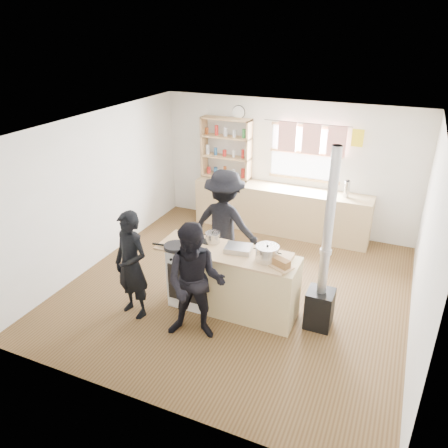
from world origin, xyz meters
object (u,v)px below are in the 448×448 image
at_px(bread_board, 281,264).
at_px(person_near_right, 195,283).
at_px(cooking_island, 233,281).
at_px(stockpot_stove, 213,237).
at_px(thermos, 347,189).
at_px(person_far, 225,224).
at_px(skillet_greens, 176,246).
at_px(stockpot_counter, 267,253).
at_px(person_near_left, 131,265).
at_px(roast_tray, 238,248).
at_px(flue_heater, 322,285).

bearing_deg(bread_board, person_near_right, -148.11).
distance_m(cooking_island, stockpot_stove, 0.68).
distance_m(thermos, person_far, 2.44).
bearing_deg(bread_board, thermos, 83.32).
height_order(skillet_greens, stockpot_counter, stockpot_counter).
height_order(person_near_left, person_near_right, person_near_right).
bearing_deg(person_far, stockpot_counter, 141.73).
bearing_deg(person_near_left, person_far, 78.24).
relative_size(roast_tray, person_near_right, 0.24).
relative_size(skillet_greens, bread_board, 1.09).
distance_m(skillet_greens, person_near_left, 0.65).
relative_size(roast_tray, stockpot_counter, 1.24).
relative_size(person_near_right, person_far, 0.91).
bearing_deg(roast_tray, cooking_island, -128.58).
bearing_deg(bread_board, roast_tray, 163.71).
height_order(cooking_island, flue_heater, flue_heater).
xyz_separation_m(cooking_island, flue_heater, (1.21, 0.12, 0.18)).
height_order(thermos, person_far, person_far).
distance_m(skillet_greens, roast_tray, 0.87).
relative_size(cooking_island, flue_heater, 0.79).
bearing_deg(cooking_island, stockpot_counter, -2.62).
height_order(cooking_island, person_far, person_far).
xyz_separation_m(roast_tray, stockpot_counter, (0.44, -0.09, 0.06)).
bearing_deg(cooking_island, person_near_right, -107.08).
bearing_deg(thermos, person_near_right, -110.08).
bearing_deg(roast_tray, person_near_left, -151.97).
distance_m(roast_tray, person_far, 1.01).
xyz_separation_m(person_near_left, person_far, (0.72, 1.52, 0.10)).
relative_size(stockpot_stove, person_near_left, 0.14).
distance_m(thermos, person_near_left, 4.10).
bearing_deg(person_near_right, person_far, 85.50).
distance_m(thermos, person_near_right, 3.71).
bearing_deg(bread_board, person_far, 139.85).
bearing_deg(person_near_left, thermos, 69.63).
distance_m(roast_tray, stockpot_stove, 0.44).
relative_size(cooking_island, stockpot_counter, 6.33).
distance_m(cooking_island, skillet_greens, 0.94).
bearing_deg(bread_board, stockpot_counter, 154.68).
height_order(skillet_greens, bread_board, bread_board).
bearing_deg(stockpot_stove, flue_heater, -1.25).
distance_m(roast_tray, person_near_left, 1.47).
xyz_separation_m(skillet_greens, roast_tray, (0.82, 0.27, 0.01)).
relative_size(cooking_island, stockpot_stove, 9.30).
bearing_deg(person_far, thermos, -125.38).
height_order(bread_board, flue_heater, flue_heater).
bearing_deg(thermos, stockpot_counter, -101.46).
bearing_deg(person_near_right, stockpot_counter, 29.46).
bearing_deg(bread_board, person_near_left, -165.87).
relative_size(bread_board, person_far, 0.19).
distance_m(cooking_island, bread_board, 0.89).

